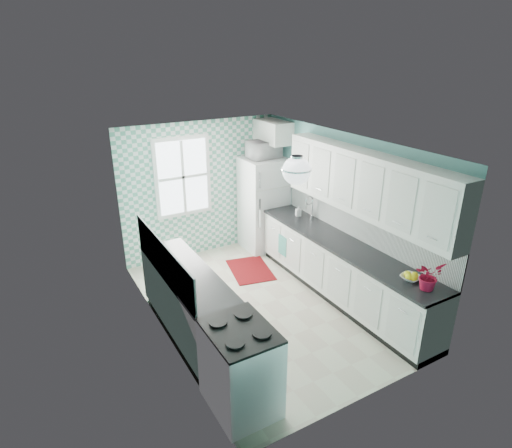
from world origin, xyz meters
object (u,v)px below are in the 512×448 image
ceiling_light (297,170)px  stove (240,367)px  fridge (264,204)px  fruit_bowl (411,278)px  microwave (264,150)px  potted_plant (429,276)px  sink (302,221)px

ceiling_light → stove: 2.31m
fridge → fruit_bowl: size_ratio=7.34×
fridge → microwave: bearing=51.5°
potted_plant → fruit_bowl: bearing=90.0°
sink → potted_plant: sink is taller
fridge → sink: size_ratio=3.17×
fridge → potted_plant: (0.09, -3.74, 0.23)m
microwave → sink: bearing=94.7°
potted_plant → stove: bearing=171.8°
ceiling_light → sink: ceiling_light is taller
stove → potted_plant: size_ratio=2.75×
potted_plant → microwave: size_ratio=0.62×
ceiling_light → microwave: bearing=66.9°
fridge → ceiling_light: bearing=-115.2°
sink → microwave: bearing=97.7°
fruit_bowl → microwave: 3.63m
fruit_bowl → potted_plant: size_ratio=0.68×
stove → ceiling_light: bearing=34.3°
stove → sink: 3.32m
fruit_bowl → ceiling_light: bearing=143.5°
fridge → stove: size_ratio=1.81×
fridge → sink: (0.09, -1.14, 0.04)m
fridge → potted_plant: fridge is taller
sink → fruit_bowl: size_ratio=2.32×
stove → microwave: 4.35m
ceiling_light → sink: (1.20, 1.46, -1.39)m
stove → potted_plant: potted_plant is taller
potted_plant → ceiling_light: bearing=136.6°
sink → microwave: size_ratio=0.98×
stove → sink: size_ratio=1.75×
potted_plant → sink: bearing=89.9°
ceiling_light → potted_plant: bearing=-43.4°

